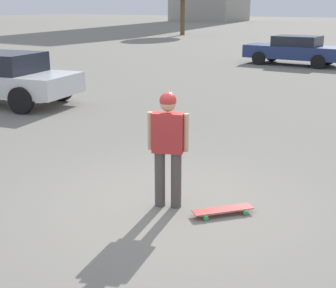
{
  "coord_description": "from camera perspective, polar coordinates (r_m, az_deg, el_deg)",
  "views": [
    {
      "loc": [
        5.2,
        3.31,
        2.76
      ],
      "look_at": [
        0.0,
        0.0,
        0.93
      ],
      "focal_mm": 50.0,
      "sensor_mm": 36.0,
      "label": 1
    }
  ],
  "objects": [
    {
      "name": "ground_plane",
      "position": [
        6.75,
        0.0,
        -7.57
      ],
      "size": [
        220.0,
        220.0,
        0.0
      ],
      "primitive_type": "plane",
      "color": "gray"
    },
    {
      "name": "person",
      "position": [
        6.42,
        0.0,
        0.28
      ],
      "size": [
        0.34,
        0.54,
        1.65
      ],
      "rotation": [
        0.0,
        0.0,
        1.94
      ],
      "color": "#4C4742",
      "rests_on": "ground_plane"
    },
    {
      "name": "skateboard",
      "position": [
        6.51,
        6.68,
        -7.99
      ],
      "size": [
        0.78,
        0.71,
        0.08
      ],
      "rotation": [
        0.0,
        0.0,
        -0.71
      ],
      "color": "#A5332D",
      "rests_on": "ground_plane"
    },
    {
      "name": "car_parked_near",
      "position": [
        14.41,
        -19.58,
        7.69
      ],
      "size": [
        2.71,
        4.73,
        1.47
      ],
      "rotation": [
        0.0,
        0.0,
        -1.37
      ],
      "color": "silver",
      "rests_on": "ground_plane"
    },
    {
      "name": "car_parked_far",
      "position": [
        23.56,
        15.19,
        11.03
      ],
      "size": [
        2.01,
        4.58,
        1.37
      ],
      "rotation": [
        0.0,
        0.0,
        -1.58
      ],
      "color": "navy",
      "rests_on": "ground_plane"
    }
  ]
}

